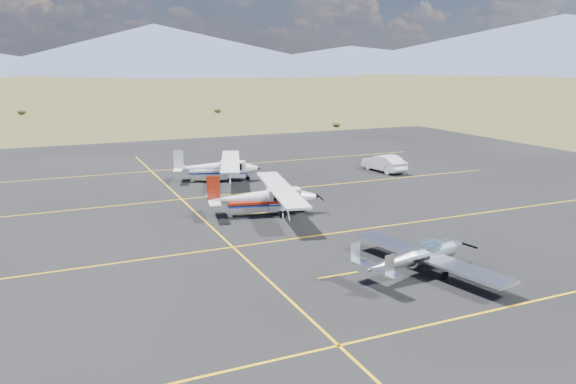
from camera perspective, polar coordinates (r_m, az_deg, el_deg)
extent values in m
plane|color=#383D1C|center=(29.19, 6.94, -5.22)|extent=(1600.00, 1600.00, 0.00)
cube|color=black|center=(35.12, 1.11, -1.96)|extent=(72.00, 72.00, 0.02)
cube|color=silver|center=(25.82, 14.08, -6.41)|extent=(2.95, 8.26, 0.11)
ellipsoid|color=#99BFD8|center=(25.69, 14.13, -5.49)|extent=(1.63, 1.14, 0.74)
cube|color=silver|center=(23.40, 8.72, -7.56)|extent=(1.17, 2.79, 0.05)
cube|color=silver|center=(22.52, 10.28, -7.36)|extent=(0.50, 0.15, 0.91)
cube|color=silver|center=(23.85, 6.84, -6.05)|extent=(0.50, 0.15, 0.91)
cylinder|color=black|center=(27.07, 16.03, -6.77)|extent=(0.32, 0.14, 0.31)
cylinder|color=black|center=(25.22, 15.64, -8.17)|extent=(0.38, 0.17, 0.36)
cylinder|color=black|center=(26.53, 11.97, -6.89)|extent=(0.38, 0.17, 0.36)
cube|color=white|center=(34.27, -0.44, -0.68)|extent=(2.17, 1.43, 1.22)
cube|color=white|center=(34.09, -0.74, 0.35)|extent=(3.41, 10.05, 0.13)
cube|color=black|center=(34.21, -0.44, -0.26)|extent=(1.64, 1.35, 0.50)
cube|color=#A9210E|center=(34.08, -2.38, -0.92)|extent=(4.65, 1.96, 0.16)
cube|color=#A9210E|center=(33.49, -7.60, 0.40)|extent=(0.77, 0.22, 1.45)
cube|color=white|center=(33.66, -7.56, -0.81)|extent=(1.26, 2.98, 0.05)
cylinder|color=black|center=(34.71, 1.47, -1.84)|extent=(0.34, 0.16, 0.33)
cylinder|color=black|center=(33.50, -0.56, -2.33)|extent=(0.41, 0.20, 0.40)
cylinder|color=black|center=(35.31, -1.18, -1.52)|extent=(0.41, 0.20, 0.40)
cube|color=white|center=(44.05, -5.63, 2.34)|extent=(2.17, 1.59, 1.19)
cube|color=white|center=(43.94, -5.88, 3.13)|extent=(4.40, 9.66, 0.12)
cube|color=black|center=(44.00, -5.63, 2.66)|extent=(1.68, 1.45, 0.49)
cube|color=white|center=(44.09, -7.12, 2.19)|extent=(4.52, 2.39, 0.16)
cube|color=white|center=(44.12, -11.07, 3.29)|extent=(0.73, 0.30, 1.42)
cube|color=white|center=(44.25, -11.03, 2.38)|extent=(1.53, 2.90, 0.05)
cylinder|color=black|center=(44.20, -4.11, 1.39)|extent=(0.33, 0.19, 0.32)
cylinder|color=black|center=(43.28, -5.96, 1.15)|extent=(0.41, 0.23, 0.39)
cylinder|color=black|center=(45.10, -5.94, 1.64)|extent=(0.41, 0.23, 0.39)
imported|color=silver|center=(48.32, 9.72, 2.92)|extent=(1.98, 4.50, 1.44)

